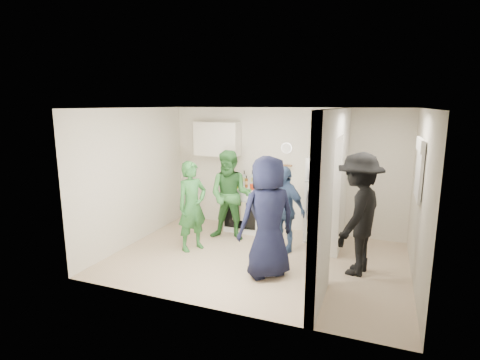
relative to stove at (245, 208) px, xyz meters
name	(u,v)px	position (x,y,z in m)	size (l,w,h in m)	color
floor	(257,259)	(0.72, -1.37, -0.45)	(4.80, 4.80, 0.00)	#C9AF8D
wall_back	(284,170)	(0.72, 0.33, 0.80)	(4.80, 4.80, 0.00)	silver
wall_front	(213,215)	(0.72, -3.07, 0.80)	(4.80, 4.80, 0.00)	silver
wall_left	(134,177)	(-1.68, -1.37, 0.80)	(3.40, 3.40, 0.00)	silver
wall_right	(421,200)	(3.12, -1.37, 0.80)	(3.40, 3.40, 0.00)	silver
ceiling	(258,108)	(0.72, -1.37, 2.05)	(4.80, 4.80, 0.00)	white
partition_pier_back	(341,179)	(1.92, -0.27, 0.80)	(0.12, 1.20, 2.50)	silver
partition_pier_front	(321,212)	(1.92, -2.47, 0.80)	(0.12, 1.20, 2.50)	silver
partition_header	(337,122)	(1.92, -1.37, 1.85)	(0.12, 1.00, 0.40)	silver
stove	(245,208)	(0.00, 0.00, 0.00)	(0.76, 0.63, 0.90)	white
upper_cabinet	(217,139)	(-0.68, 0.15, 1.40)	(0.95, 0.34, 0.70)	silver
fridge	(325,199)	(1.62, -0.03, 0.35)	(0.66, 0.64, 1.61)	white
wicker_basket	(322,152)	(1.52, 0.02, 1.23)	(0.35, 0.25, 0.15)	brown
blue_bowl	(322,145)	(1.52, 0.02, 1.36)	(0.24, 0.24, 0.11)	navy
yellow_cup_stack_top	(339,151)	(1.84, -0.13, 1.28)	(0.09, 0.09, 0.25)	orange
wall_clock	(287,148)	(0.77, 0.31, 1.25)	(0.22, 0.22, 0.03)	white
spice_shelf	(283,165)	(0.72, 0.28, 0.90)	(0.35, 0.08, 0.03)	olive
nook_window	(421,169)	(3.10, -1.17, 1.20)	(0.03, 0.70, 0.80)	black
nook_window_frame	(419,169)	(3.08, -1.17, 1.20)	(0.04, 0.76, 0.86)	white
nook_valance	(420,145)	(3.06, -1.17, 1.55)	(0.04, 0.82, 0.18)	white
yellow_cup_stack_stove	(236,183)	(-0.12, -0.22, 0.58)	(0.09, 0.09, 0.25)	#D2E513
red_cup	(252,187)	(0.22, -0.20, 0.51)	(0.09, 0.09, 0.12)	#AF270B
person_green_left	(192,206)	(-0.50, -1.36, 0.35)	(0.58, 0.38, 1.59)	#307A3D
person_green_center	(231,196)	(-0.06, -0.63, 0.41)	(0.84, 0.65, 1.72)	#357332
person_denim	(283,209)	(1.02, -0.85, 0.31)	(0.89, 0.37, 1.53)	navy
person_navy	(268,217)	(1.05, -1.89, 0.47)	(0.90, 0.58, 1.84)	black
person_nook	(358,214)	(2.30, -1.30, 0.48)	(1.21, 0.69, 1.87)	black
bottle_a	(235,178)	(-0.29, 0.13, 0.59)	(0.06, 0.06, 0.28)	brown
bottle_b	(235,181)	(-0.18, -0.10, 0.58)	(0.06, 0.06, 0.25)	#21541C
bottle_c	(244,178)	(-0.08, 0.16, 0.61)	(0.06, 0.06, 0.31)	silver
bottle_d	(246,182)	(0.04, -0.04, 0.57)	(0.06, 0.06, 0.24)	brown
bottle_e	(252,178)	(0.09, 0.18, 0.61)	(0.06, 0.06, 0.32)	silver
bottle_f	(254,181)	(0.18, 0.03, 0.59)	(0.08, 0.08, 0.27)	black
bottle_g	(259,179)	(0.24, 0.16, 0.60)	(0.07, 0.07, 0.29)	olive
bottle_h	(230,181)	(-0.30, -0.11, 0.57)	(0.08, 0.08, 0.24)	#AEB4BA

